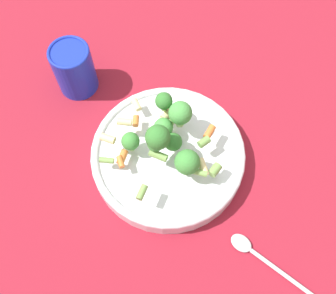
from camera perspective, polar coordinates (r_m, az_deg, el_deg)
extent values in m
plane|color=maroon|center=(0.71, 0.00, -1.95)|extent=(3.00, 3.00, 0.00)
cylinder|color=silver|center=(0.69, 0.00, -1.40)|extent=(0.27, 0.27, 0.03)
torus|color=silver|center=(0.68, 0.00, -0.84)|extent=(0.27, 0.27, 0.01)
cylinder|color=#8CB766|center=(0.68, -0.65, 1.98)|extent=(0.01, 0.01, 0.02)
sphere|color=#479342|center=(0.66, -0.67, 2.86)|extent=(0.03, 0.03, 0.03)
cylinder|color=#8CB766|center=(0.66, 0.93, -0.25)|extent=(0.01, 0.01, 0.01)
sphere|color=#33722D|center=(0.65, 0.96, 0.42)|extent=(0.03, 0.03, 0.03)
cylinder|color=#8CB766|center=(0.67, 1.74, 3.78)|extent=(0.01, 0.01, 0.02)
sphere|color=#479342|center=(0.65, 1.81, 4.97)|extent=(0.04, 0.04, 0.04)
cylinder|color=#8CB766|center=(0.67, -0.59, 5.84)|extent=(0.01, 0.01, 0.01)
sphere|color=#33722D|center=(0.65, -0.61, 6.71)|extent=(0.03, 0.03, 0.03)
cylinder|color=#8CB766|center=(0.64, 2.70, -3.19)|extent=(0.01, 0.01, 0.02)
sphere|color=#3D8438|center=(0.62, 2.81, -2.19)|extent=(0.04, 0.04, 0.04)
cylinder|color=#8CB766|center=(0.63, -1.90, 0.10)|extent=(0.01, 0.01, 0.01)
sphere|color=#3D8438|center=(0.62, -1.95, 0.76)|extent=(0.03, 0.03, 0.03)
cylinder|color=#8CB766|center=(0.67, -5.31, 0.06)|extent=(0.01, 0.01, 0.02)
sphere|color=#3D8438|center=(0.65, -5.47, 0.85)|extent=(0.03, 0.03, 0.03)
cylinder|color=#8CB766|center=(0.62, -1.32, 0.20)|extent=(0.01, 0.01, 0.02)
sphere|color=#33722D|center=(0.60, -1.37, 1.24)|extent=(0.04, 0.04, 0.04)
cylinder|color=orange|center=(0.65, -6.65, -1.48)|extent=(0.03, 0.03, 0.01)
cylinder|color=#729E4C|center=(0.62, 4.54, -3.70)|extent=(0.03, 0.03, 0.01)
cylinder|color=beige|center=(0.70, -4.60, 6.11)|extent=(0.01, 0.02, 0.01)
cylinder|color=#729E4C|center=(0.60, -3.82, -6.59)|extent=(0.03, 0.02, 0.01)
cylinder|color=beige|center=(0.69, 0.55, 5.01)|extent=(0.02, 0.02, 0.01)
cylinder|color=#729E4C|center=(0.64, 6.82, -3.32)|extent=(0.02, 0.02, 0.01)
cylinder|color=beige|center=(0.63, 5.08, -2.89)|extent=(0.02, 0.03, 0.01)
cylinder|color=#729E4C|center=(0.64, 5.24, 0.75)|extent=(0.02, 0.02, 0.01)
cylinder|color=beige|center=(0.64, -8.73, 1.22)|extent=(0.02, 0.03, 0.01)
cylinder|color=beige|center=(0.66, -6.33, 3.65)|extent=(0.03, 0.02, 0.01)
cylinder|color=orange|center=(0.68, -4.69, 3.78)|extent=(0.02, 0.02, 0.01)
cylinder|color=#729E4C|center=(0.65, -8.89, -1.93)|extent=(0.02, 0.02, 0.01)
cylinder|color=beige|center=(0.67, -0.11, 4.73)|extent=(0.03, 0.02, 0.01)
cylinder|color=orange|center=(0.64, -6.90, -2.16)|extent=(0.01, 0.02, 0.01)
cylinder|color=orange|center=(0.66, 6.05, 2.19)|extent=(0.03, 0.02, 0.01)
cylinder|color=#729E4C|center=(0.68, 0.35, 3.69)|extent=(0.02, 0.02, 0.01)
cylinder|color=#729E4C|center=(0.63, -1.42, -1.22)|extent=(0.03, 0.03, 0.01)
cylinder|color=#192DAD|center=(0.77, -13.46, 10.90)|extent=(0.08, 0.08, 0.10)
torus|color=#192DAD|center=(0.73, -14.30, 13.19)|extent=(0.08, 0.08, 0.01)
cylinder|color=silver|center=(0.67, 16.18, -17.13)|extent=(0.05, 0.11, 0.01)
ellipsoid|color=silver|center=(0.67, 10.57, -13.54)|extent=(0.04, 0.04, 0.01)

